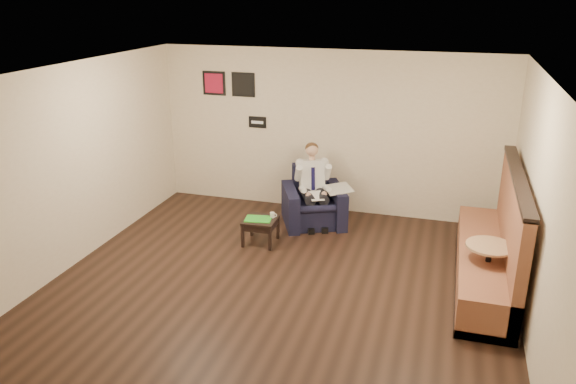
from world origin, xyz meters
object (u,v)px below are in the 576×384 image
(coffee_mug, at_px, (272,215))
(cafe_table, at_px, (487,271))
(side_table, at_px, (261,231))
(banquette, at_px, (488,230))
(armchair, at_px, (314,197))
(green_folder, at_px, (258,219))
(smartphone, at_px, (266,216))
(seated_man, at_px, (315,190))

(coffee_mug, xyz_separation_m, cafe_table, (3.12, -0.84, -0.07))
(side_table, height_order, banquette, banquette)
(banquette, bearing_deg, armchair, 154.08)
(side_table, xyz_separation_m, green_folder, (-0.03, -0.02, 0.21))
(smartphone, height_order, banquette, banquette)
(banquette, relative_size, cafe_table, 4.01)
(green_folder, distance_m, banquette, 3.32)
(coffee_mug, bearing_deg, smartphone, 164.45)
(banquette, bearing_deg, smartphone, 171.97)
(armchair, height_order, coffee_mug, armchair)
(coffee_mug, bearing_deg, side_table, -144.76)
(smartphone, bearing_deg, coffee_mug, -7.10)
(side_table, xyz_separation_m, banquette, (3.27, -0.31, 0.55))
(cafe_table, bearing_deg, green_folder, 167.84)
(seated_man, bearing_deg, armchair, 90.00)
(green_folder, distance_m, smartphone, 0.17)
(green_folder, bearing_deg, coffee_mug, 35.24)
(green_folder, xyz_separation_m, coffee_mug, (0.18, 0.13, 0.04))
(banquette, height_order, cafe_table, banquette)
(green_folder, distance_m, coffee_mug, 0.23)
(smartphone, height_order, cafe_table, cafe_table)
(armchair, xyz_separation_m, coffee_mug, (-0.44, -0.88, -0.02))
(green_folder, relative_size, cafe_table, 0.54)
(smartphone, xyz_separation_m, cafe_table, (3.24, -0.87, -0.04))
(side_table, xyz_separation_m, cafe_table, (3.28, -0.73, 0.17))
(smartphone, distance_m, banquette, 3.28)
(coffee_mug, distance_m, cafe_table, 3.23)
(cafe_table, bearing_deg, banquette, 91.37)
(armchair, relative_size, cafe_table, 1.31)
(armchair, distance_m, banquette, 2.98)
(cafe_table, bearing_deg, side_table, 167.44)
(armchair, distance_m, cafe_table, 3.19)
(seated_man, relative_size, cafe_table, 1.74)
(armchair, xyz_separation_m, side_table, (-0.59, -0.99, -0.27))
(coffee_mug, bearing_deg, green_folder, -144.76)
(seated_man, height_order, smartphone, seated_man)
(seated_man, xyz_separation_m, green_folder, (-0.67, -0.89, -0.23))
(armchair, relative_size, green_folder, 2.41)
(smartphone, bearing_deg, green_folder, -103.96)
(seated_man, height_order, banquette, banquette)
(seated_man, distance_m, side_table, 1.17)
(smartphone, bearing_deg, banquette, 0.42)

